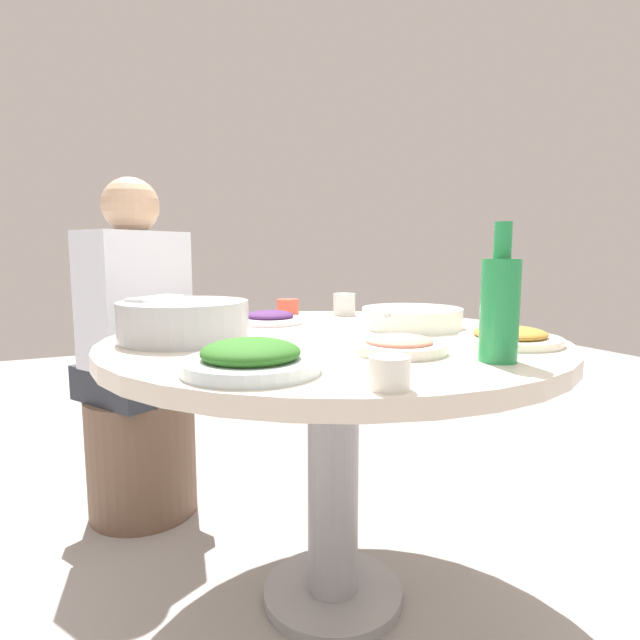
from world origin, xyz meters
TOP-DOWN VIEW (x-y plane):
  - ground at (0.00, 0.00)m, footprint 8.00×8.00m
  - round_dining_table at (0.00, 0.00)m, footprint 1.14×1.14m
  - rice_bowl at (0.10, 0.36)m, footprint 0.31×0.31m
  - soup_bowl at (0.04, -0.27)m, footprint 0.28×0.28m
  - dish_shrimp at (-0.25, -0.03)m, footprint 0.20×0.20m
  - dish_eggplant at (0.30, 0.06)m, footprint 0.20×0.20m
  - dish_greens at (-0.29, 0.32)m, footprint 0.25×0.25m
  - dish_tofu_braise at (-0.28, -0.32)m, footprint 0.23×0.23m
  - green_bottle at (-0.41, -0.15)m, footprint 0.07×0.07m
  - tea_cup_near at (0.38, -0.24)m, footprint 0.07×0.07m
  - tea_cup_far at (-0.50, 0.16)m, footprint 0.07×0.07m
  - tea_cup_side at (0.46, -0.06)m, footprint 0.08×0.08m
  - stool_for_diner_left at (0.73, 0.40)m, footprint 0.38×0.38m
  - diner_left at (0.73, 0.40)m, footprint 0.45×0.44m

SIDE VIEW (x-z plane):
  - ground at x=0.00m, z-range 0.00..0.00m
  - stool_for_diner_left at x=0.73m, z-range 0.00..0.43m
  - round_dining_table at x=0.00m, z-range 0.24..0.96m
  - dish_eggplant at x=0.30m, z-range 0.72..0.76m
  - dish_shrimp at x=-0.25m, z-range 0.72..0.76m
  - dish_tofu_braise at x=-0.28m, z-range 0.72..0.76m
  - diner_left at x=0.73m, z-range 0.37..1.13m
  - dish_greens at x=-0.29m, z-range 0.72..0.78m
  - tea_cup_far at x=-0.50m, z-range 0.72..0.78m
  - soup_bowl at x=0.04m, z-range 0.72..0.78m
  - tea_cup_side at x=0.46m, z-range 0.72..0.78m
  - tea_cup_near at x=0.38m, z-range 0.72..0.80m
  - rice_bowl at x=0.10m, z-range 0.72..0.83m
  - green_bottle at x=-0.41m, z-range 0.70..0.97m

